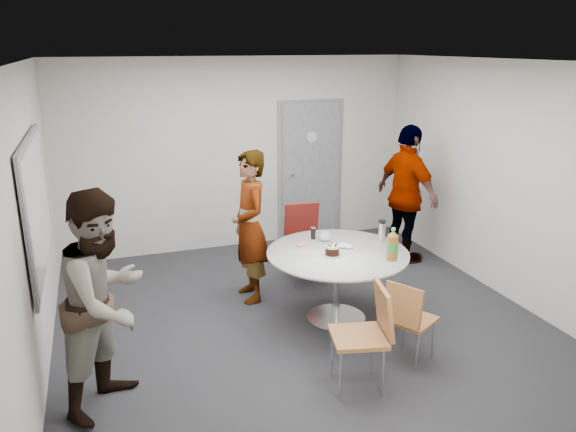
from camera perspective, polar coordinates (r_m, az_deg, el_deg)
name	(u,v)px	position (r m, az deg, el deg)	size (l,w,h in m)	color
floor	(298,318)	(6.20, 1.02, -10.31)	(5.00, 5.00, 0.00)	black
ceiling	(299,61)	(5.51, 1.18, 15.47)	(5.00, 5.00, 0.00)	silver
wall_back	(238,155)	(8.04, -5.11, 6.24)	(5.00, 5.00, 0.00)	beige
wall_left	(32,223)	(5.41, -24.60, -0.66)	(5.00, 5.00, 0.00)	beige
wall_right	(501,180)	(6.96, 20.84, 3.47)	(5.00, 5.00, 0.00)	beige
wall_front	(439,300)	(3.61, 15.09, -8.20)	(5.00, 5.00, 0.00)	beige
door	(310,172)	(8.42, 2.27, 4.54)	(1.02, 0.17, 2.12)	slate
whiteboard	(37,206)	(5.57, -24.16, 0.96)	(0.04, 1.90, 1.25)	gray
table	(340,261)	(5.93, 5.35, -4.56)	(1.49, 1.49, 1.11)	silver
chair_near_left	(369,326)	(4.87, 8.27, -11.02)	(0.57, 0.53, 0.94)	brown
chair_near_right	(408,315)	(5.30, 12.06, -9.82)	(0.55, 0.54, 0.81)	brown
chair_far	(304,234)	(6.98, 1.64, -1.83)	(0.50, 0.53, 0.96)	maroon
person_main	(250,227)	(6.36, -3.90, -1.10)	(0.64, 0.42, 1.75)	#A5C6EA
person_left	(105,301)	(4.70, -18.06, -8.20)	(0.89, 0.69, 1.83)	white
person_right	(407,195)	(7.62, 11.99, 2.11)	(1.09, 0.46, 1.87)	black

